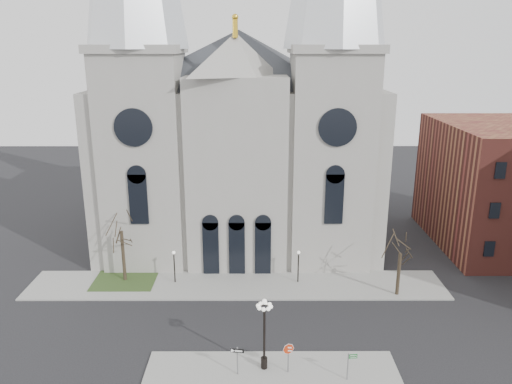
{
  "coord_description": "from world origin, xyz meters",
  "views": [
    {
      "loc": [
        1.79,
        -32.69,
        22.43
      ],
      "look_at": [
        1.9,
        8.0,
        10.34
      ],
      "focal_mm": 35.0,
      "sensor_mm": 36.0,
      "label": 1
    }
  ],
  "objects_px": {
    "stop_sign": "(288,352)",
    "one_way_sign": "(237,356)",
    "globe_lamp": "(264,325)",
    "street_name_sign": "(349,364)"
  },
  "relations": [
    {
      "from": "stop_sign",
      "to": "one_way_sign",
      "type": "bearing_deg",
      "value": -172.7
    },
    {
      "from": "globe_lamp",
      "to": "one_way_sign",
      "type": "distance_m",
      "value": 2.82
    },
    {
      "from": "stop_sign",
      "to": "one_way_sign",
      "type": "xyz_separation_m",
      "value": [
        -3.57,
        -0.22,
        -0.2
      ]
    },
    {
      "from": "one_way_sign",
      "to": "globe_lamp",
      "type": "bearing_deg",
      "value": 28.19
    },
    {
      "from": "stop_sign",
      "to": "street_name_sign",
      "type": "height_order",
      "value": "stop_sign"
    },
    {
      "from": "globe_lamp",
      "to": "one_way_sign",
      "type": "bearing_deg",
      "value": -160.01
    },
    {
      "from": "one_way_sign",
      "to": "street_name_sign",
      "type": "bearing_deg",
      "value": 3.58
    },
    {
      "from": "one_way_sign",
      "to": "street_name_sign",
      "type": "height_order",
      "value": "one_way_sign"
    },
    {
      "from": "stop_sign",
      "to": "street_name_sign",
      "type": "distance_m",
      "value": 4.22
    },
    {
      "from": "stop_sign",
      "to": "one_way_sign",
      "type": "height_order",
      "value": "stop_sign"
    }
  ]
}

